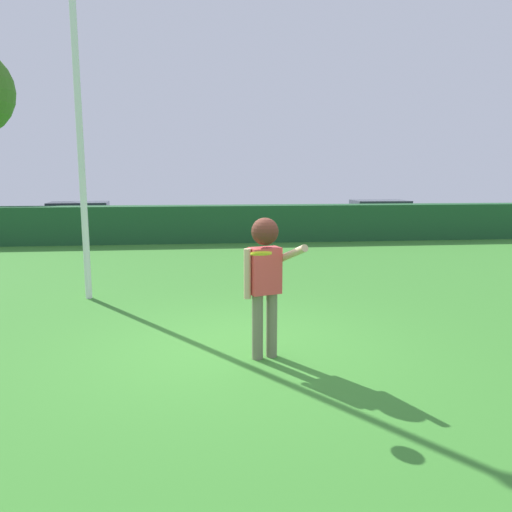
{
  "coord_description": "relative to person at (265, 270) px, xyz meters",
  "views": [
    {
      "loc": [
        -0.48,
        -6.28,
        2.31
      ],
      "look_at": [
        0.29,
        0.69,
        1.15
      ],
      "focal_mm": 34.66,
      "sensor_mm": 36.0,
      "label": 1
    }
  ],
  "objects": [
    {
      "name": "hedge_row",
      "position": [
        -0.29,
        11.1,
        -0.51
      ],
      "size": [
        22.8,
        0.9,
        1.26
      ],
      "primitive_type": "cube",
      "color": "#1F502A",
      "rests_on": "ground"
    },
    {
      "name": "ground_plane",
      "position": [
        -0.29,
        0.32,
        -1.14
      ],
      "size": [
        60.0,
        60.0,
        0.0
      ],
      "primitive_type": "plane",
      "color": "#397F2C"
    },
    {
      "name": "frisbee",
      "position": [
        -0.16,
        -0.87,
        0.35
      ],
      "size": [
        0.23,
        0.22,
        0.08
      ],
      "color": "yellow"
    },
    {
      "name": "lamppost",
      "position": [
        -2.92,
        3.42,
        2.41
      ],
      "size": [
        0.24,
        0.24,
        6.47
      ],
      "color": "silver",
      "rests_on": "ground"
    },
    {
      "name": "parked_car_blue",
      "position": [
        -5.53,
        13.97,
        -0.45
      ],
      "size": [
        4.35,
        2.16,
        1.25
      ],
      "color": "#263FA5",
      "rests_on": "ground"
    },
    {
      "name": "parked_car_silver",
      "position": [
        6.62,
        13.97,
        -0.45
      ],
      "size": [
        4.24,
        1.87,
        1.25
      ],
      "color": "#B7B7BC",
      "rests_on": "ground"
    },
    {
      "name": "person",
      "position": [
        0.0,
        0.0,
        0.0
      ],
      "size": [
        0.72,
        0.66,
        1.79
      ],
      "color": "#737057",
      "rests_on": "ground"
    }
  ]
}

